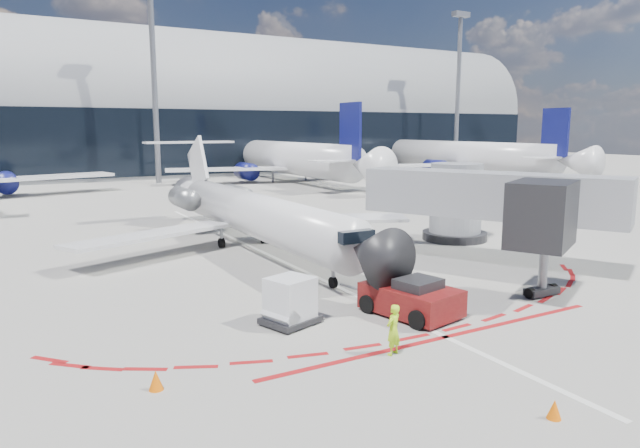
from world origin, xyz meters
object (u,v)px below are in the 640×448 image
ramp_worker (393,330)px  uld_container (290,301)px  regional_jet (250,213)px  pushback_tug (411,298)px

ramp_worker → uld_container: bearing=-89.3°
regional_jet → pushback_tug: bearing=-87.1°
regional_jet → ramp_worker: regional_jet is taller
regional_jet → pushback_tug: (0.72, -13.93, -1.51)m
regional_jet → pushback_tug: regional_jet is taller
regional_jet → ramp_worker: (-2.18, -16.70, -1.35)m
regional_jet → ramp_worker: 16.90m
regional_jet → uld_container: regional_jet is taller
pushback_tug → ramp_worker: ramp_worker is taller
pushback_tug → ramp_worker: 4.01m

